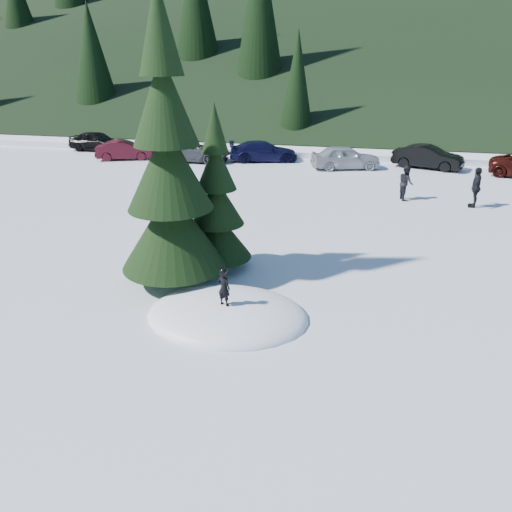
% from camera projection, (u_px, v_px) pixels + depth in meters
% --- Properties ---
extents(ground, '(200.00, 200.00, 0.00)m').
position_uv_depth(ground, '(228.00, 316.00, 13.71)').
color(ground, white).
rests_on(ground, ground).
extents(snow_mound, '(4.48, 3.52, 0.96)m').
position_uv_depth(snow_mound, '(228.00, 316.00, 13.71)').
color(snow_mound, white).
rests_on(snow_mound, ground).
extents(spruce_tall, '(3.20, 3.20, 8.60)m').
position_uv_depth(spruce_tall, '(169.00, 179.00, 14.52)').
color(spruce_tall, black).
rests_on(spruce_tall, ground).
extents(spruce_short, '(2.20, 2.20, 5.37)m').
position_uv_depth(spruce_short, '(217.00, 207.00, 16.04)').
color(spruce_short, black).
rests_on(spruce_short, ground).
extents(child_skier, '(0.42, 0.34, 1.00)m').
position_uv_depth(child_skier, '(224.00, 288.00, 13.13)').
color(child_skier, black).
rests_on(child_skier, snow_mound).
extents(adult_0, '(0.84, 0.96, 1.69)m').
position_uv_depth(adult_0, '(406.00, 183.00, 24.23)').
color(adult_0, black).
rests_on(adult_0, ground).
extents(adult_1, '(0.64, 1.16, 1.87)m').
position_uv_depth(adult_1, '(476.00, 187.00, 23.00)').
color(adult_1, black).
rests_on(adult_1, ground).
extents(car_0, '(4.24, 1.99, 1.40)m').
position_uv_depth(car_0, '(97.00, 141.00, 36.27)').
color(car_0, black).
rests_on(car_0, ground).
extents(car_1, '(4.03, 2.59, 1.25)m').
position_uv_depth(car_1, '(125.00, 150.00, 33.41)').
color(car_1, '#3E0B14').
rests_on(car_1, ground).
extents(car_2, '(5.04, 2.47, 1.38)m').
position_uv_depth(car_2, '(192.00, 151.00, 32.88)').
color(car_2, '#424449').
rests_on(car_2, ground).
extents(car_3, '(4.81, 2.96, 1.30)m').
position_uv_depth(car_3, '(263.00, 151.00, 32.89)').
color(car_3, black).
rests_on(car_3, ground).
extents(car_4, '(4.52, 2.84, 1.43)m').
position_uv_depth(car_4, '(345.00, 157.00, 30.68)').
color(car_4, '#9CA1A5').
rests_on(car_4, ground).
extents(car_5, '(4.47, 2.70, 1.39)m').
position_uv_depth(car_5, '(428.00, 157.00, 30.85)').
color(car_5, black).
rests_on(car_5, ground).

